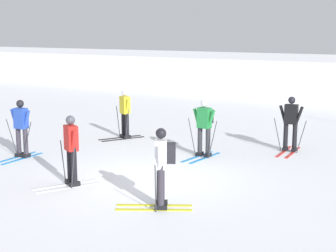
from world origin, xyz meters
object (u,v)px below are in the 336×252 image
skier_red (71,148)px  skier_yellow (125,112)px  skier_green (205,125)px  skier_blue (21,127)px  skier_white (162,164)px  skier_black (291,121)px

skier_red → skier_yellow: bearing=116.1°
skier_green → skier_blue: bearing=-144.5°
skier_red → skier_blue: bearing=159.6°
skier_white → skier_yellow: same height
skier_black → skier_yellow: size_ratio=1.00×
skier_black → skier_green: (-1.85, -2.09, 0.00)m
skier_blue → skier_green: 5.37m
skier_yellow → skier_green: same height
skier_yellow → skier_red: same height
skier_yellow → skier_green: (3.63, -0.75, 0.04)m
skier_black → skier_yellow: (-5.48, -1.34, -0.04)m
skier_white → skier_yellow: bearing=135.2°
skier_blue → skier_white: bearing=-12.2°
skier_green → skier_white: bearing=-70.5°
skier_white → skier_green: same height
skier_white → skier_red: size_ratio=1.00×
skier_white → skier_green: size_ratio=1.00×
skier_blue → skier_red: size_ratio=1.00×
skier_blue → skier_red: (3.22, -1.20, -0.00)m
skier_green → skier_red: bearing=-104.9°
skier_yellow → skier_blue: 3.94m
skier_red → skier_green: bearing=75.1°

